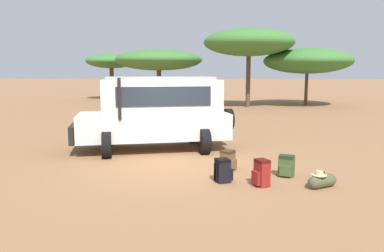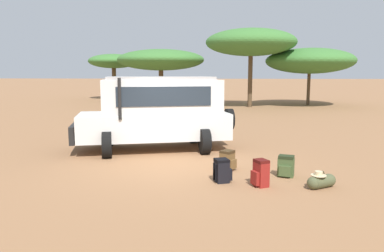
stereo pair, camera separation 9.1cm
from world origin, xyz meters
name	(u,v)px [view 1 (the left image)]	position (x,y,z in m)	size (l,w,h in m)	color
ground_plane	(177,167)	(0.00, 0.00, 0.00)	(320.00, 320.00, 0.00)	#936642
safari_vehicle	(157,111)	(-0.95, 2.30, 1.29)	(5.47, 3.54, 2.44)	silver
backpack_beside_front_wheel	(228,160)	(1.40, -0.17, 0.25)	(0.47, 0.46, 0.52)	brown
backpack_cluster_center	(261,173)	(2.15, -1.56, 0.30)	(0.43, 0.42, 0.62)	maroon
backpack_near_rear_wheel	(223,171)	(1.27, -1.30, 0.27)	(0.46, 0.42, 0.56)	black
backpack_outermost	(286,166)	(2.84, -0.69, 0.26)	(0.44, 0.43, 0.53)	#42562D
duffel_bag_low_black_case	(322,181)	(3.49, -1.56, 0.15)	(0.69, 0.55, 0.39)	#4C5133
acacia_tree_far_left	(111,61)	(-9.82, 26.31, 3.67)	(4.88, 4.93, 4.40)	brown
acacia_tree_left_mid	(159,60)	(-4.26, 21.47, 3.63)	(7.27, 6.97, 4.52)	brown
acacia_tree_centre_back	(249,43)	(3.03, 18.74, 4.80)	(6.74, 5.88, 5.83)	brown
acacia_tree_right_mid	(307,61)	(7.77, 20.74, 3.50)	(6.88, 7.46, 4.50)	brown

